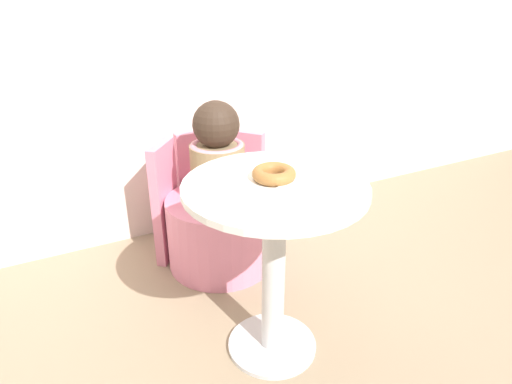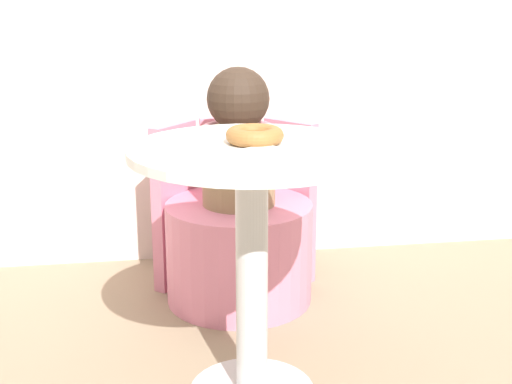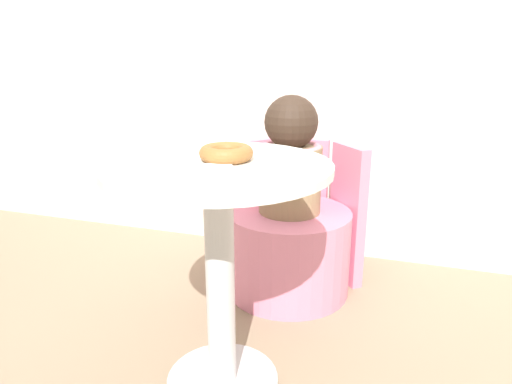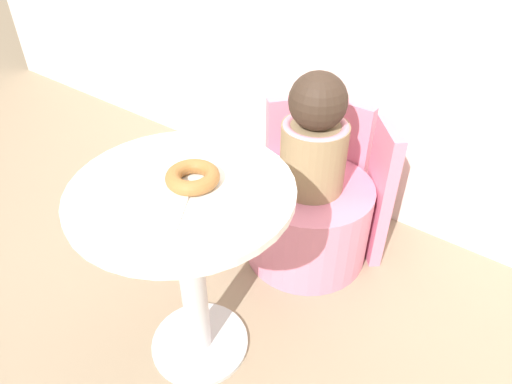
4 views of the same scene
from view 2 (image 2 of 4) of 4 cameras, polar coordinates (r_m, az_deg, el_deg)
The scene contains 6 objects.
round_table at distance 1.89m, azimuth -0.35°, elevation -2.41°, with size 0.64×0.64×0.72m.
tub_chair at distance 2.62m, azimuth -1.30°, elevation -4.81°, with size 0.53×0.53×0.37m.
booth_backrest at distance 2.78m, azimuth -1.93°, elevation -0.68°, with size 0.63×0.23×0.63m.
child_figure at distance 2.50m, azimuth -1.36°, elevation 4.07°, with size 0.26×0.26×0.49m.
donut at distance 1.86m, azimuth -0.10°, elevation 4.56°, with size 0.15×0.15×0.04m.
paper_napkin at distance 1.73m, azimuth 0.64°, elevation 2.98°, with size 0.22×0.22×0.01m.
Camera 2 is at (-0.32, -1.78, 1.12)m, focal length 50.00 mm.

